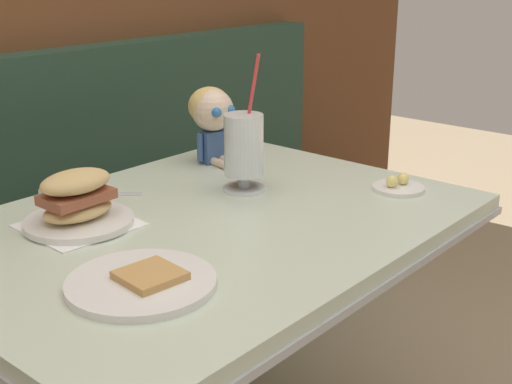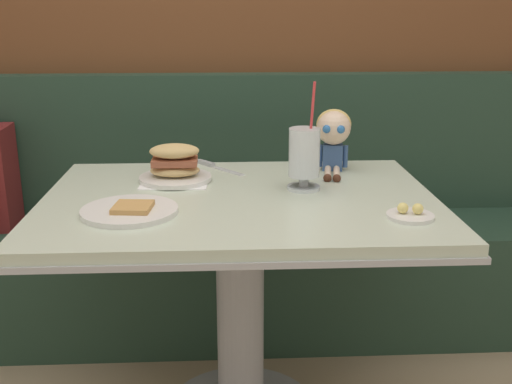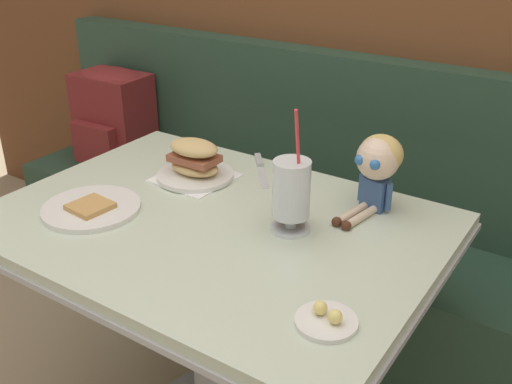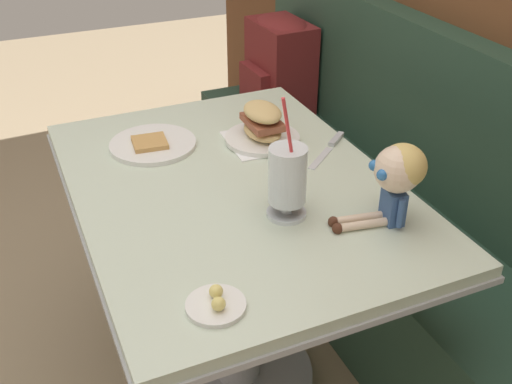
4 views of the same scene
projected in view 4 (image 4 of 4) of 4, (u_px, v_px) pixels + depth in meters
booth_bench at (412, 251)px, 2.03m from camera, size 2.60×0.48×1.00m
diner_table at (235, 244)px, 1.70m from camera, size 1.11×0.81×0.74m
toast_plate at (153, 144)px, 1.77m from camera, size 0.25×0.25×0.03m
milkshake_glass at (287, 178)px, 1.42m from camera, size 0.10×0.10×0.31m
sandwich_plate at (262, 127)px, 1.78m from camera, size 0.22×0.22×0.12m
butter_saucer at (216, 304)px, 1.19m from camera, size 0.12×0.12×0.04m
butter_knife at (332, 144)px, 1.78m from camera, size 0.16×0.19×0.01m
seated_doll at (397, 173)px, 1.38m from camera, size 0.13×0.23×0.20m
backpack at (279, 62)px, 2.62m from camera, size 0.31×0.26×0.41m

